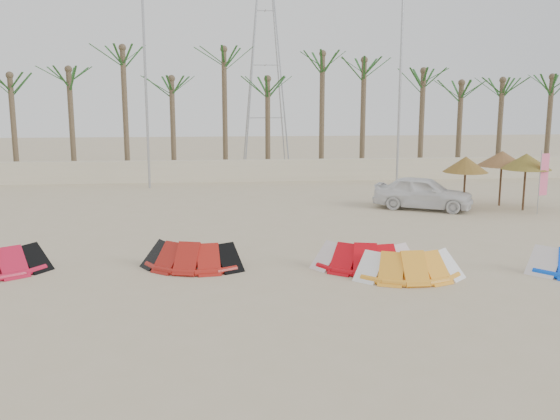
{
  "coord_description": "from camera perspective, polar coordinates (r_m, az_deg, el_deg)",
  "views": [
    {
      "loc": [
        -1.87,
        -14.71,
        5.26
      ],
      "look_at": [
        0.0,
        6.0,
        1.3
      ],
      "focal_mm": 40.0,
      "sensor_mm": 36.0,
      "label": 1
    }
  ],
  "objects": [
    {
      "name": "lamp_c",
      "position": [
        36.1,
        10.98,
        11.4
      ],
      "size": [
        1.25,
        0.14,
        11.0
      ],
      "color": "#A5A8AD",
      "rests_on": "ground"
    },
    {
      "name": "boundary_wall",
      "position": [
        37.05,
        -2.23,
        3.63
      ],
      "size": [
        60.0,
        0.3,
        1.3
      ],
      "primitive_type": "cube",
      "color": "beige",
      "rests_on": "ground"
    },
    {
      "name": "ground",
      "position": [
        15.74,
        1.99,
        -8.75
      ],
      "size": [
        120.0,
        120.0,
        0.0
      ],
      "primitive_type": "plane",
      "color": "tan",
      "rests_on": "ground"
    },
    {
      "name": "pylon",
      "position": [
        43.13,
        -1.31,
        3.78
      ],
      "size": [
        3.0,
        3.0,
        14.0
      ],
      "primitive_type": null,
      "color": "#A5A8AD",
      "rests_on": "ground"
    },
    {
      "name": "parasol_left",
      "position": [
        28.89,
        16.62,
        4.01
      ],
      "size": [
        1.99,
        1.99,
        2.44
      ],
      "color": "#4C331E",
      "rests_on": "ground"
    },
    {
      "name": "kite_orange",
      "position": [
        18.41,
        11.54,
        -4.7
      ],
      "size": [
        3.06,
        1.56,
        0.9
      ],
      "color": "#FFA228",
      "rests_on": "ground"
    },
    {
      "name": "kite_red_right",
      "position": [
        19.08,
        7.59,
        -4.02
      ],
      "size": [
        3.31,
        2.09,
        0.9
      ],
      "color": "red",
      "rests_on": "ground"
    },
    {
      "name": "parasol_right",
      "position": [
        30.69,
        19.64,
        4.45
      ],
      "size": [
        2.28,
        2.28,
        2.56
      ],
      "color": "#4C331E",
      "rests_on": "ground"
    },
    {
      "name": "flag_pink",
      "position": [
        29.2,
        22.97,
        2.84
      ],
      "size": [
        0.45,
        0.11,
        2.8
      ],
      "color": "#A5A8AD",
      "rests_on": "ground"
    },
    {
      "name": "lamp_b",
      "position": [
        34.96,
        -12.13,
        11.38
      ],
      "size": [
        1.25,
        0.14,
        11.0
      ],
      "color": "#A5A8AD",
      "rests_on": "ground"
    },
    {
      "name": "palm_line",
      "position": [
        38.32,
        -1.39,
        12.55
      ],
      "size": [
        52.0,
        4.0,
        7.7
      ],
      "color": "brown",
      "rests_on": "ground"
    },
    {
      "name": "parasol_mid",
      "position": [
        29.81,
        21.58,
        4.15
      ],
      "size": [
        2.2,
        2.2,
        2.56
      ],
      "color": "#4C331E",
      "rests_on": "ground"
    },
    {
      "name": "car",
      "position": [
        28.99,
        12.95,
        1.56
      ],
      "size": [
        4.73,
        3.56,
        1.5
      ],
      "primitive_type": "imported",
      "rotation": [
        0.0,
        0.0,
        1.11
      ],
      "color": "white",
      "rests_on": "ground"
    },
    {
      "name": "kite_red_mid",
      "position": [
        19.23,
        -8.09,
        -3.92
      ],
      "size": [
        3.3,
        2.14,
        0.9
      ],
      "color": "#A01A12",
      "rests_on": "ground"
    }
  ]
}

